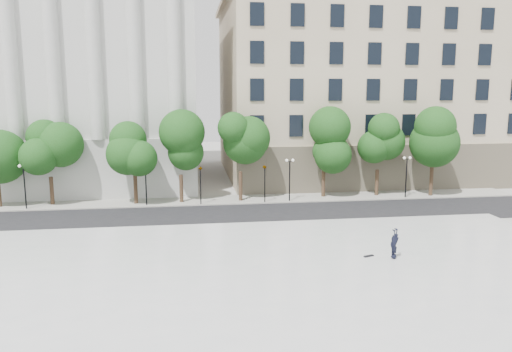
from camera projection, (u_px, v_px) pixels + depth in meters
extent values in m
plane|color=#A5A49C|center=(249.00, 304.00, 25.28)|extent=(160.00, 160.00, 0.00)
cube|color=silver|center=(243.00, 278.00, 28.18)|extent=(44.00, 22.00, 0.45)
cube|color=black|center=(224.00, 216.00, 42.86)|extent=(60.00, 8.00, 0.02)
cube|color=#9A968E|center=(219.00, 200.00, 48.70)|extent=(60.00, 4.00, 0.12)
cube|color=beige|center=(66.00, 74.00, 58.96)|extent=(30.00, 26.00, 25.00)
cube|color=beige|center=(366.00, 91.00, 64.24)|extent=(36.00, 26.00, 21.00)
cylinder|color=black|center=(201.00, 187.00, 46.51)|extent=(0.10, 0.10, 3.50)
imported|color=black|center=(200.00, 165.00, 46.16)|extent=(0.67, 1.67, 0.66)
cylinder|color=black|center=(265.00, 185.00, 47.32)|extent=(0.10, 0.10, 3.50)
imported|color=black|center=(265.00, 164.00, 46.97)|extent=(0.86, 1.58, 0.63)
imported|color=black|center=(394.00, 255.00, 30.62)|extent=(1.73, 1.89, 0.51)
cube|color=black|center=(369.00, 256.00, 31.05)|extent=(0.72, 0.40, 0.07)
cylinder|color=#382619|center=(52.00, 191.00, 46.47)|extent=(0.36, 0.36, 2.73)
sphere|color=#173E11|center=(49.00, 152.00, 45.84)|extent=(4.07, 4.07, 4.07)
cylinder|color=#382619|center=(136.00, 189.00, 46.85)|extent=(0.36, 0.36, 3.02)
sphere|color=#173E11|center=(134.00, 145.00, 46.15)|extent=(3.50, 3.50, 3.50)
cylinder|color=#382619|center=(181.00, 189.00, 47.52)|extent=(0.36, 0.36, 2.75)
sphere|color=#173E11|center=(180.00, 150.00, 46.89)|extent=(3.71, 3.71, 3.71)
cylinder|color=#382619|center=(241.00, 187.00, 48.12)|extent=(0.36, 0.36, 2.96)
sphere|color=#173E11|center=(240.00, 145.00, 47.44)|extent=(3.67, 3.67, 3.67)
cylinder|color=#382619|center=(323.00, 183.00, 49.95)|extent=(0.36, 0.36, 2.96)
sphere|color=#173E11|center=(324.00, 143.00, 49.26)|extent=(3.45, 3.45, 3.45)
cylinder|color=#382619|center=(377.00, 183.00, 50.67)|extent=(0.36, 0.36, 2.71)
sphere|color=#173E11|center=(378.00, 147.00, 50.04)|extent=(3.40, 3.40, 3.40)
cylinder|color=#382619|center=(431.00, 182.00, 50.43)|extent=(0.36, 0.36, 3.05)
sphere|color=#173E11|center=(434.00, 141.00, 49.72)|extent=(4.44, 4.44, 4.44)
cylinder|color=black|center=(25.00, 189.00, 44.68)|extent=(0.12, 0.12, 3.92)
cube|color=black|center=(23.00, 167.00, 44.34)|extent=(0.60, 0.06, 0.06)
sphere|color=white|center=(20.00, 166.00, 44.29)|extent=(0.28, 0.28, 0.28)
sphere|color=white|center=(27.00, 166.00, 44.37)|extent=(0.28, 0.28, 0.28)
cylinder|color=black|center=(146.00, 185.00, 46.10)|extent=(0.12, 0.12, 3.93)
cube|color=black|center=(145.00, 165.00, 45.77)|extent=(0.60, 0.06, 0.06)
sphere|color=white|center=(142.00, 164.00, 45.71)|extent=(0.28, 0.28, 0.28)
sphere|color=white|center=(148.00, 163.00, 45.79)|extent=(0.28, 0.28, 0.28)
cylinder|color=black|center=(290.00, 182.00, 47.91)|extent=(0.12, 0.12, 3.96)
cube|color=black|center=(290.00, 161.00, 47.57)|extent=(0.60, 0.06, 0.06)
sphere|color=white|center=(287.00, 160.00, 47.51)|extent=(0.28, 0.28, 0.28)
sphere|color=white|center=(293.00, 160.00, 47.59)|extent=(0.28, 0.28, 0.28)
cylinder|color=black|center=(406.00, 179.00, 49.48)|extent=(0.12, 0.12, 3.98)
cube|color=black|center=(407.00, 159.00, 49.14)|extent=(0.60, 0.06, 0.06)
sphere|color=white|center=(404.00, 158.00, 49.08)|extent=(0.28, 0.28, 0.28)
sphere|color=white|center=(410.00, 158.00, 49.16)|extent=(0.28, 0.28, 0.28)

